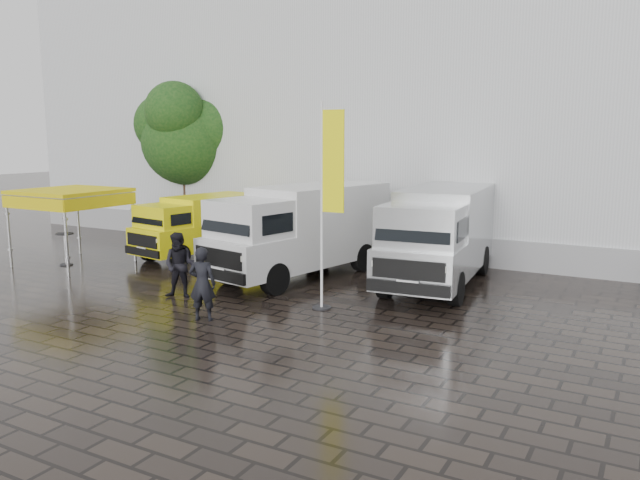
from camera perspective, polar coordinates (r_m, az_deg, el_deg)
The scene contains 12 objects.
ground at distance 15.74m, azimuth -0.64°, elevation -6.95°, with size 120.00×120.00×0.00m, color black.
exhibition_hall at distance 29.66m, azimuth 18.78°, elevation 12.01°, with size 44.00×16.00×12.00m, color silver.
hall_plinth at distance 22.12m, azimuth 14.22°, elevation -1.08°, with size 44.00×0.15×1.00m, color gray.
van_yellow at distance 23.38m, azimuth -11.09°, elevation 1.15°, with size 1.88×4.88×2.25m, color yellow, non-canonical shape.
van_white at distance 19.68m, azimuth -1.85°, elevation 0.69°, with size 2.22×6.65×2.88m, color silver, non-canonical shape.
van_silver at distance 18.98m, azimuth 10.84°, elevation 0.19°, with size 2.22×6.65×2.88m, color #ABAEB0, non-canonical shape.
canopy_tent at distance 23.19m, azimuth -21.96°, elevation 3.89°, with size 3.08×3.08×2.63m.
flagpole at distance 15.78m, azimuth 0.75°, elevation 4.16°, with size 0.88×0.50×5.31m.
tree at distance 28.48m, azimuth -12.11°, elevation 9.36°, with size 3.89×3.99×6.97m.
cocktail_table at distance 23.40m, azimuth -22.25°, elevation -0.78°, with size 0.60×0.60×1.12m, color black.
person_front at distance 15.43m, azimuth -10.71°, elevation -3.95°, with size 0.67×0.44×1.83m, color black.
person_tent at distance 17.70m, azimuth -12.72°, elevation -2.27°, with size 0.89×0.69×1.83m, color black.
Camera 1 is at (7.48, -13.11, 4.47)m, focal length 35.00 mm.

